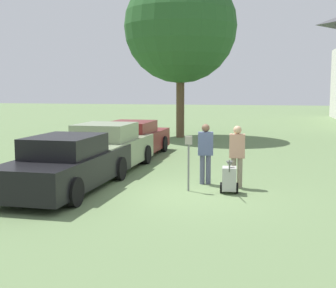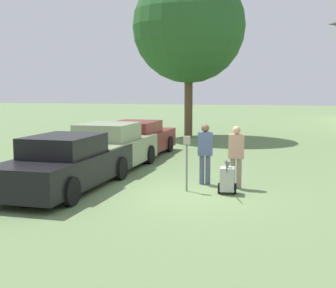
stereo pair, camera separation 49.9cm
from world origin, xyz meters
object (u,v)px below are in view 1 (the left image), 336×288
(parking_meter, at_px, (189,153))
(equipment_cart, at_px, (229,179))
(parked_car_black, at_px, (68,165))
(person_supervisor, at_px, (237,153))
(person_worker, at_px, (205,150))
(parked_car_maroon, at_px, (132,140))
(parked_car_sage, at_px, (107,148))

(parking_meter, xyz_separation_m, equipment_cart, (1.08, -0.03, -0.63))
(parked_car_black, bearing_deg, person_supervisor, 17.70)
(parking_meter, height_order, person_worker, person_worker)
(parked_car_maroon, distance_m, person_supervisor, 6.60)
(parking_meter, distance_m, person_supervisor, 1.41)
(parked_car_black, xyz_separation_m, person_supervisor, (4.37, 1.25, 0.28))
(person_supervisor, height_order, equipment_cart, person_supervisor)
(parked_car_sage, bearing_deg, person_supervisor, -22.05)
(parked_car_black, height_order, parked_car_sage, parked_car_sage)
(parked_car_sage, distance_m, parked_car_maroon, 3.00)
(parking_meter, distance_m, person_worker, 1.04)
(parked_car_black, xyz_separation_m, parked_car_maroon, (0.00, 6.18, -0.03))
(parked_car_black, height_order, person_worker, person_worker)
(parked_car_black, relative_size, person_worker, 3.04)
(person_worker, height_order, equipment_cart, person_worker)
(parking_meter, relative_size, person_worker, 0.86)
(person_supervisor, bearing_deg, parking_meter, 26.30)
(parked_car_sage, distance_m, person_supervisor, 4.78)
(parked_car_sage, height_order, parked_car_maroon, parked_car_sage)
(person_worker, xyz_separation_m, person_supervisor, (0.90, -0.30, -0.01))
(parked_car_black, bearing_deg, equipment_cart, 8.87)
(parked_car_black, xyz_separation_m, equipment_cart, (4.22, 0.53, -0.31))
(parked_car_sage, bearing_deg, parked_car_maroon, 91.75)
(parked_car_sage, height_order, person_supervisor, person_supervisor)
(parked_car_black, height_order, equipment_cart, parked_car_black)
(parked_car_black, distance_m, parking_meter, 3.21)
(person_worker, height_order, person_supervisor, person_worker)
(parked_car_maroon, xyz_separation_m, parking_meter, (3.14, -5.62, 0.35))
(parked_car_sage, height_order, equipment_cart, parked_car_sage)
(parked_car_black, xyz_separation_m, parked_car_sage, (0.00, 3.18, 0.03))
(person_worker, distance_m, equipment_cart, 1.40)
(equipment_cart, bearing_deg, parked_car_black, -176.69)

